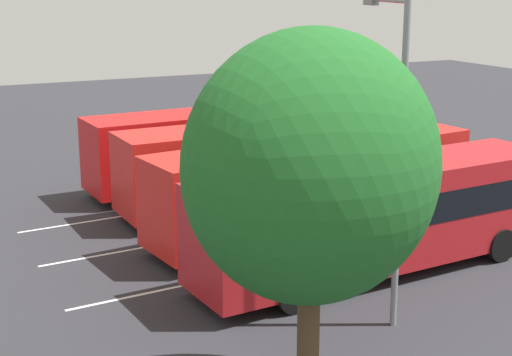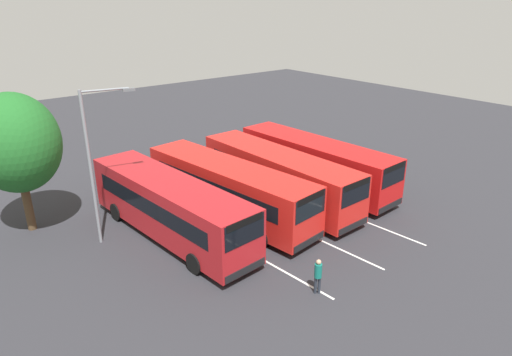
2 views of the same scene
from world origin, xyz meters
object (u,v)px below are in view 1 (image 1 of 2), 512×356
Objects in this scene: bus_far_left at (381,214)px; street_lamp at (397,142)px; bus_center_right at (273,161)px; bus_far_right at (229,144)px; bus_center_left at (315,183)px; depot_tree at (311,168)px.

bus_far_left is 4.39m from street_lamp.
bus_center_right is at bearing 1.39° from street_lamp.
bus_center_right is 3.46m from bus_far_right.
bus_center_left and bus_center_right have the same top height.
street_lamp reaches higher than bus_center_right.
bus_far_right is 14.02m from street_lamp.
depot_tree is at bearing 136.68° from street_lamp.
depot_tree is (-5.52, -5.50, 3.14)m from bus_far_left.
depot_tree is (-5.55, -9.23, 3.14)m from bus_center_left.
bus_far_left is 1.00× the size of bus_far_right.
street_lamp is 4.61m from depot_tree.
street_lamp is at bearing -100.14° from bus_far_right.
bus_far_left is 3.73m from bus_center_left.
bus_center_left is 11.22m from depot_tree.
bus_center_left is at bearing -2.07° from street_lamp.
bus_center_left is 3.51m from bus_center_right.
bus_center_left and bus_far_right have the same top height.
bus_center_left is 7.43m from street_lamp.
bus_far_left is 1.49× the size of street_lamp.
bus_center_left is (0.03, 3.73, 0.00)m from bus_far_left.
bus_center_right is 10.73m from street_lamp.
bus_far_right is at bearing 5.19° from street_lamp.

